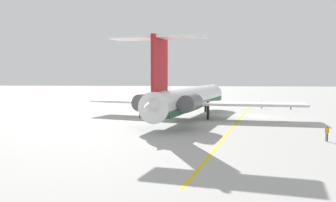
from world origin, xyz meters
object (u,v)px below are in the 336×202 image
ground_crew_near_tail (262,104)px  safety_cone_wingtip (150,105)px  main_jetliner (189,99)px  safety_cone_nose (133,105)px  ground_crew_near_nose (291,105)px  ground_crew_portside (327,131)px

ground_crew_near_tail → safety_cone_wingtip: bearing=-106.6°
main_jetliner → safety_cone_nose: bearing=42.6°
main_jetliner → safety_cone_nose: main_jetliner is taller
ground_crew_near_tail → safety_cone_wingtip: ground_crew_near_tail is taller
main_jetliner → safety_cone_nose: 29.19m
ground_crew_near_nose → ground_crew_portside: size_ratio=0.96×
main_jetliner → ground_crew_near_nose: size_ratio=24.42×
ground_crew_near_nose → safety_cone_wingtip: bearing=-55.2°
ground_crew_near_tail → main_jetliner: bearing=-42.9°
main_jetliner → safety_cone_wingtip: bearing=35.2°
ground_crew_near_nose → ground_crew_portside: bearing=39.8°
main_jetliner → safety_cone_nose: size_ratio=76.73×
safety_cone_nose → safety_cone_wingtip: size_ratio=1.00×
safety_cone_nose → safety_cone_wingtip: (0.03, -4.02, 0.00)m
main_jetliner → ground_crew_portside: (-19.79, -15.87, -2.25)m
ground_crew_near_tail → safety_cone_nose: ground_crew_near_tail is taller
ground_crew_near_tail → safety_cone_wingtip: size_ratio=3.11×
ground_crew_near_tail → safety_cone_wingtip: (4.72, 25.64, -0.81)m
ground_crew_near_nose → ground_crew_near_tail: size_ratio=1.01×
ground_crew_near_nose → main_jetliner: bearing=-1.7°
ground_crew_portside → ground_crew_near_nose: bearing=-2.0°
ground_crew_near_nose → ground_crew_near_tail: (2.44, 5.73, -0.01)m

